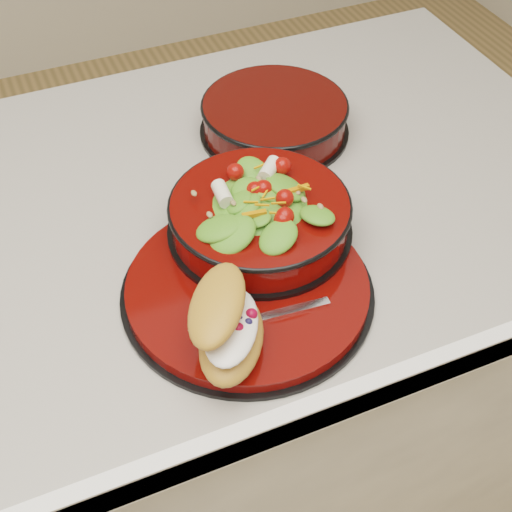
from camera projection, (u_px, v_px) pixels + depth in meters
name	position (u px, v px, depth m)	size (l,w,h in m)	color
island_counter	(205.00, 385.00, 1.31)	(1.24, 0.74, 0.90)	white
dinner_plate	(248.00, 288.00, 0.87)	(0.31, 0.31, 0.02)	black
salad_bowl	(260.00, 210.00, 0.90)	(0.24, 0.24, 0.10)	black
croissant	(229.00, 324.00, 0.77)	(0.12, 0.16, 0.08)	#C1833B
fork	(264.00, 317.00, 0.82)	(0.15, 0.03, 0.00)	silver
extra_bowl	(275.00, 117.00, 1.09)	(0.23, 0.23, 0.05)	black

